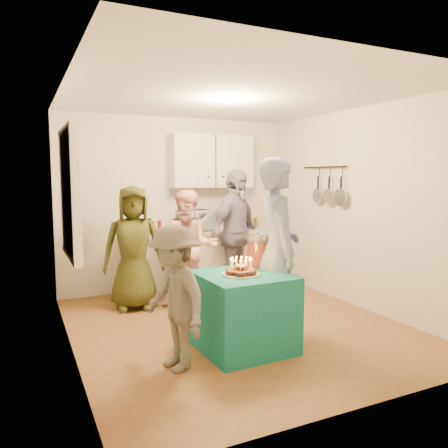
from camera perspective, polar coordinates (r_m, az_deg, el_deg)
name	(u,v)px	position (r m, az deg, el deg)	size (l,w,h in m)	color
floor	(237,326)	(5.18, 1.70, -13.14)	(4.00, 4.00, 0.00)	brown
ceiling	(238,95)	(4.96, 1.80, 16.47)	(4.00, 4.00, 0.00)	white
back_wall	(178,204)	(6.74, -6.00, 2.65)	(3.60, 3.60, 0.00)	silver
left_wall	(68,221)	(4.39, -19.67, 0.41)	(4.00, 4.00, 0.00)	silver
right_wall	(361,209)	(5.94, 17.42, 1.91)	(4.00, 4.00, 0.00)	silver
window_night	(67,193)	(4.68, -19.78, 3.81)	(0.04, 1.00, 1.20)	black
counter	(198,262)	(6.64, -3.42, -4.95)	(2.20, 0.58, 0.86)	white
countertop	(198,232)	(6.57, -3.45, -1.06)	(2.24, 0.62, 0.05)	beige
upper_cabinet	(212,161)	(6.78, -1.61, 8.20)	(1.30, 0.30, 0.80)	white
pot_rack	(322,185)	(6.41, 12.73, 5.03)	(0.12, 1.00, 0.60)	black
microwave	(197,220)	(6.55, -3.51, 0.46)	(0.54, 0.37, 0.30)	white
party_table	(243,311)	(4.43, 2.52, -11.34)	(0.85, 0.85, 0.76)	#106D62
donut_cake	(241,266)	(4.27, 2.24, -5.50)	(0.38, 0.38, 0.18)	#381C0C
punch_jar	(258,251)	(4.65, 4.43, -3.55)	(0.22, 0.22, 0.34)	red
man_birthday	(277,250)	(4.61, 6.99, -3.33)	(0.70, 0.46, 1.91)	#7C8BB4
woman_back_left	(134,248)	(5.76, -11.73, -3.05)	(0.78, 0.51, 1.60)	#62631C
woman_back_center	(190,249)	(5.77, -4.49, -3.21)	(0.75, 0.58, 1.54)	#F78580
woman_back_right	(235,233)	(6.25, 1.44, -1.17)	(1.07, 0.45, 1.82)	#101035
child_near_left	(175,298)	(3.94, -6.48, -9.52)	(0.84, 0.48, 1.30)	#504A40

